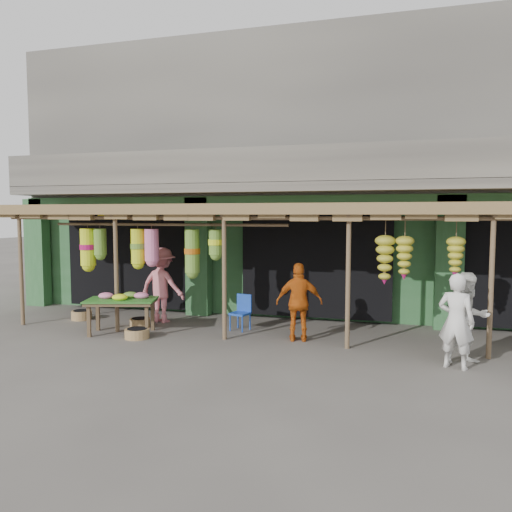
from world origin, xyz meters
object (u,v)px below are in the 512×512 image
(person_front, at_px, (456,321))
(person_vendor, at_px, (299,302))
(flower_table, at_px, (122,301))
(person_shopper, at_px, (162,285))
(blue_chair, at_px, (242,310))
(person_right, at_px, (468,318))

(person_front, xyz_separation_m, person_vendor, (-2.86, 1.06, -0.00))
(flower_table, height_order, person_shopper, person_shopper)
(blue_chair, height_order, person_shopper, person_shopper)
(person_shopper, bearing_deg, person_vendor, 173.80)
(blue_chair, relative_size, person_front, 0.49)
(flower_table, bearing_deg, person_front, -22.04)
(flower_table, xyz_separation_m, person_vendor, (3.80, 0.41, 0.09))
(person_right, bearing_deg, person_vendor, 141.08)
(flower_table, distance_m, person_right, 6.90)
(blue_chair, xyz_separation_m, person_front, (4.29, -1.69, 0.36))
(flower_table, distance_m, person_shopper, 1.33)
(flower_table, relative_size, person_vendor, 1.03)
(flower_table, height_order, blue_chair, flower_table)
(person_vendor, bearing_deg, flower_table, -5.69)
(flower_table, xyz_separation_m, person_front, (6.66, -0.65, 0.09))
(person_shopper, bearing_deg, person_right, 174.18)
(person_right, xyz_separation_m, person_vendor, (-3.09, 0.72, 0.01))
(flower_table, xyz_separation_m, person_right, (6.89, -0.31, 0.08))
(flower_table, bearing_deg, person_vendor, -10.29)
(person_vendor, relative_size, person_shopper, 0.89)
(flower_table, xyz_separation_m, blue_chair, (2.37, 1.05, -0.27))
(flower_table, bearing_deg, person_shopper, 60.34)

